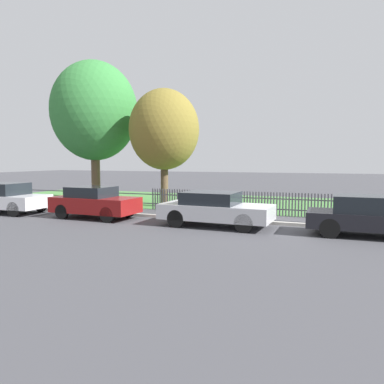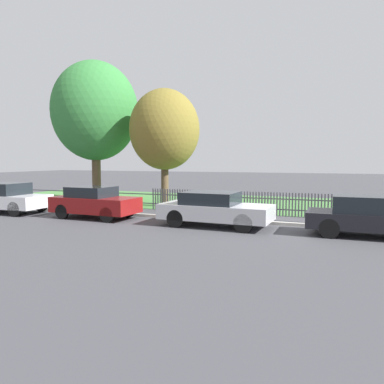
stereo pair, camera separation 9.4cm
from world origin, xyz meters
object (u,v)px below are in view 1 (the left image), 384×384
object	(u,v)px
covered_motorcycle	(216,202)
tree_nearest_kerb	(94,111)
parked_car_red_compact	(368,216)
tree_behind_motorcycle	(164,130)
parked_car_silver_hatchback	(7,198)
parked_car_navy_estate	(215,208)
parked_car_black_saloon	(94,202)

from	to	relation	value
covered_motorcycle	tree_nearest_kerb	world-z (taller)	tree_nearest_kerb
parked_car_red_compact	tree_behind_motorcycle	distance (m)	11.28
covered_motorcycle	tree_nearest_kerb	size ratio (longest dim) A/B	0.24
parked_car_silver_hatchback	tree_nearest_kerb	world-z (taller)	tree_nearest_kerb
tree_behind_motorcycle	parked_car_navy_estate	bearing A→B (deg)	-47.80
parked_car_black_saloon	tree_behind_motorcycle	xyz separation A→B (m)	(1.08, 4.78, 3.40)
parked_car_red_compact	tree_behind_motorcycle	bearing A→B (deg)	153.27
tree_behind_motorcycle	parked_car_red_compact	bearing A→B (deg)	-26.58
parked_car_black_saloon	covered_motorcycle	bearing A→B (deg)	34.23
parked_car_black_saloon	tree_nearest_kerb	distance (m)	7.92
covered_motorcycle	tree_behind_motorcycle	bearing A→B (deg)	153.69
parked_car_silver_hatchback	parked_car_red_compact	bearing A→B (deg)	-1.63
parked_car_silver_hatchback	parked_car_navy_estate	bearing A→B (deg)	-1.37
parked_car_navy_estate	tree_nearest_kerb	xyz separation A→B (m)	(-9.09, 5.30, 4.66)
parked_car_silver_hatchback	tree_nearest_kerb	xyz separation A→B (m)	(1.15, 5.43, 4.62)
parked_car_black_saloon	tree_nearest_kerb	bearing A→B (deg)	126.81
parked_car_black_saloon	tree_behind_motorcycle	size ratio (longest dim) A/B	0.60
parked_car_red_compact	parked_car_silver_hatchback	bearing A→B (deg)	-179.65
parked_car_silver_hatchback	tree_behind_motorcycle	size ratio (longest dim) A/B	0.61
covered_motorcycle	tree_behind_motorcycle	world-z (taller)	tree_behind_motorcycle
parked_car_black_saloon	parked_car_navy_estate	distance (m)	5.44
parked_car_black_saloon	tree_nearest_kerb	xyz separation A→B (m)	(-3.66, 5.27, 4.64)
tree_behind_motorcycle	parked_car_silver_hatchback	bearing A→B (deg)	-139.98
parked_car_navy_estate	covered_motorcycle	bearing A→B (deg)	108.23
parked_car_silver_hatchback	parked_car_red_compact	size ratio (longest dim) A/B	0.97
tree_behind_motorcycle	parked_car_black_saloon	bearing A→B (deg)	-102.70
parked_car_navy_estate	tree_nearest_kerb	size ratio (longest dim) A/B	0.51
parked_car_silver_hatchback	tree_nearest_kerb	distance (m)	7.23
parked_car_navy_estate	parked_car_black_saloon	bearing A→B (deg)	-178.34
parked_car_silver_hatchback	parked_car_black_saloon	world-z (taller)	parked_car_silver_hatchback
parked_car_silver_hatchback	parked_car_red_compact	world-z (taller)	parked_car_silver_hatchback
parked_car_navy_estate	tree_nearest_kerb	bearing A→B (deg)	151.74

